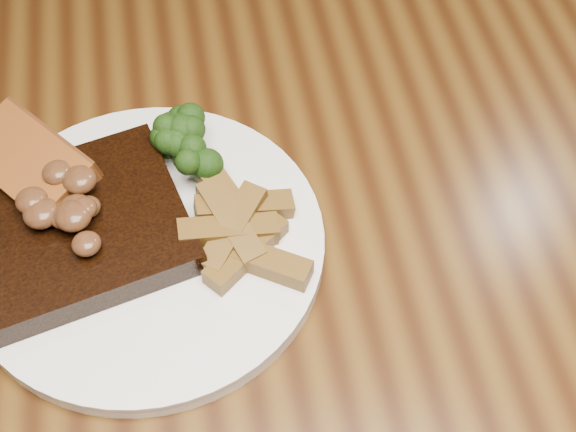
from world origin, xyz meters
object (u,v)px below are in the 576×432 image
(garlic_bread, at_px, (34,179))
(steak, at_px, (63,235))
(dining_table, at_px, (287,285))
(potato_wedges, at_px, (243,222))
(plate, at_px, (147,246))

(garlic_bread, bearing_deg, steak, -18.66)
(dining_table, distance_m, potato_wedges, 0.12)
(steak, bearing_deg, dining_table, -15.63)
(garlic_bread, relative_size, potato_wedges, 1.06)
(plate, bearing_deg, steak, 171.99)
(plate, xyz_separation_m, garlic_bread, (-0.08, 0.07, 0.02))
(dining_table, relative_size, steak, 8.54)
(steak, relative_size, potato_wedges, 1.86)
(dining_table, distance_m, steak, 0.21)
(steak, bearing_deg, potato_wedges, -18.16)
(dining_table, bearing_deg, plate, -179.00)
(steak, bearing_deg, plate, -21.44)
(garlic_bread, bearing_deg, plate, 11.54)
(dining_table, xyz_separation_m, steak, (-0.18, 0.01, 0.12))
(plate, xyz_separation_m, steak, (-0.06, 0.01, 0.02))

